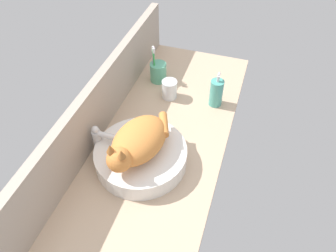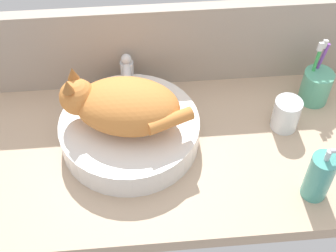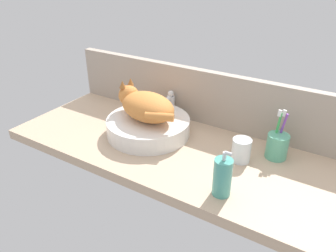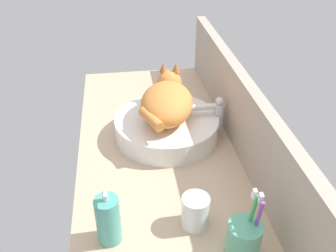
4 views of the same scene
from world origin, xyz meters
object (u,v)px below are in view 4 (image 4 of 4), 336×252
(sink_basin, at_px, (167,127))
(cat, at_px, (167,101))
(toothbrush_cup, at_px, (244,239))
(soap_dispenser, at_px, (108,220))
(water_glass, at_px, (195,213))
(faucet, at_px, (215,114))

(sink_basin, relative_size, cat, 1.11)
(sink_basin, xyz_separation_m, toothbrush_cup, (0.51, 0.11, 0.01))
(cat, bearing_deg, toothbrush_cup, 11.38)
(sink_basin, relative_size, toothbrush_cup, 1.86)
(soap_dispenser, bearing_deg, water_glass, 94.38)
(cat, height_order, toothbrush_cup, cat)
(cat, bearing_deg, soap_dispenser, -24.81)
(soap_dispenser, xyz_separation_m, toothbrush_cup, (0.09, 0.30, -0.02))
(sink_basin, distance_m, water_glass, 0.40)
(soap_dispenser, distance_m, water_glass, 0.21)
(faucet, bearing_deg, water_glass, -20.57)
(cat, height_order, water_glass, cat)
(toothbrush_cup, relative_size, water_glass, 2.11)
(cat, relative_size, toothbrush_cup, 1.67)
(water_glass, bearing_deg, faucet, 159.43)
(sink_basin, xyz_separation_m, faucet, (0.00, 0.17, 0.04))
(sink_basin, bearing_deg, toothbrush_cup, 11.91)
(sink_basin, bearing_deg, faucet, 89.61)
(water_glass, bearing_deg, cat, -178.19)
(toothbrush_cup, height_order, water_glass, toothbrush_cup)
(sink_basin, distance_m, toothbrush_cup, 0.52)
(cat, xyz_separation_m, toothbrush_cup, (0.52, 0.10, -0.08))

